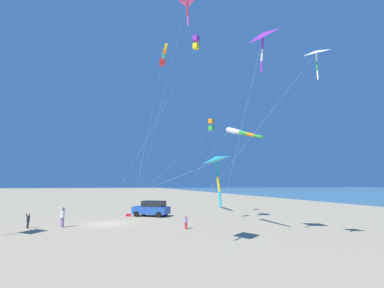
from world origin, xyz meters
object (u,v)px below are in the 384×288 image
at_px(kite_delta_orange_high_right, 216,160).
at_px(kite_box_green_low_center, 196,43).
at_px(kite_delta_long_streamer_left, 262,36).
at_px(cooler_box, 128,215).
at_px(person_child_grey_jacket, 28,220).
at_px(kite_windsock_teal_far_right, 163,58).
at_px(kite_windsock_checkered_midright, 239,132).
at_px(person_child_green_jacket, 186,221).
at_px(kite_box_purple_drifting, 211,125).
at_px(person_adult_flyer, 62,215).
at_px(kite_delta_blue_topmost, 316,54).
at_px(kite_delta_striped_overhead, 187,0).
at_px(parked_car, 152,208).

height_order(kite_delta_orange_high_right, kite_box_green_low_center, kite_box_green_low_center).
xyz_separation_m(kite_box_green_low_center, kite_delta_long_streamer_left, (-1.28, 14.09, -6.41)).
height_order(cooler_box, person_child_grey_jacket, person_child_grey_jacket).
xyz_separation_m(cooler_box, kite_windsock_teal_far_right, (-3.73, 1.44, 19.69)).
height_order(cooler_box, kite_windsock_checkered_midright, kite_windsock_checkered_midright).
height_order(person_child_green_jacket, person_child_grey_jacket, person_child_grey_jacket).
bearing_deg(cooler_box, kite_box_green_low_center, 148.01).
distance_m(kite_windsock_checkered_midright, kite_box_purple_drifting, 5.40).
bearing_deg(kite_box_green_low_center, kite_delta_long_streamer_left, 95.17).
xyz_separation_m(person_adult_flyer, kite_windsock_teal_far_right, (-9.77, -6.41, 18.81)).
relative_size(person_adult_flyer, kite_windsock_teal_far_right, 0.10).
bearing_deg(kite_windsock_checkered_midright, kite_delta_orange_high_right, 53.47).
xyz_separation_m(kite_delta_orange_high_right, kite_delta_blue_topmost, (-5.88, 3.00, 6.82)).
bearing_deg(kite_box_purple_drifting, cooler_box, -43.37).
bearing_deg(kite_delta_striped_overhead, person_adult_flyer, -20.15).
height_order(person_child_green_jacket, kite_delta_long_streamer_left, kite_delta_long_streamer_left).
distance_m(parked_car, kite_box_green_low_center, 20.73).
xyz_separation_m(kite_windsock_teal_far_right, kite_box_green_low_center, (-3.50, 3.08, 0.94)).
distance_m(kite_box_purple_drifting, kite_box_green_low_center, 11.22).
relative_size(person_child_grey_jacket, kite_box_purple_drifting, 0.12).
distance_m(person_child_grey_jacket, kite_box_green_low_center, 25.96).
bearing_deg(kite_delta_blue_topmost, kite_delta_long_streamer_left, -46.20).
bearing_deg(kite_windsock_teal_far_right, kite_windsock_checkered_midright, 115.69).
bearing_deg(person_adult_flyer, person_child_grey_jacket, -3.35).
bearing_deg(kite_box_green_low_center, parked_car, -39.39).
bearing_deg(kite_box_purple_drifting, kite_windsock_teal_far_right, -55.00).
relative_size(parked_car, kite_windsock_teal_far_right, 0.23).
bearing_deg(kite_box_purple_drifting, kite_delta_striped_overhead, 49.46).
height_order(kite_windsock_teal_far_right, kite_delta_orange_high_right, kite_windsock_teal_far_right).
bearing_deg(kite_windsock_teal_far_right, person_child_green_jacket, 94.37).
height_order(kite_delta_blue_topmost, kite_delta_long_streamer_left, kite_delta_long_streamer_left).
relative_size(kite_box_purple_drifting, kite_delta_blue_topmost, 0.85).
bearing_deg(person_child_grey_jacket, kite_windsock_teal_far_right, -153.60).
bearing_deg(person_child_grey_jacket, person_adult_flyer, 176.65).
distance_m(kite_windsock_teal_far_right, kite_delta_orange_high_right, 22.15).
relative_size(parked_car, person_child_green_jacket, 3.56).
xyz_separation_m(person_child_green_jacket, person_child_grey_jacket, (13.35, -3.81, 0.01)).
relative_size(person_child_grey_jacket, kite_box_green_low_center, 0.06).
xyz_separation_m(person_adult_flyer, person_child_green_jacket, (-10.54, 3.64, -0.38)).
bearing_deg(kite_box_purple_drifting, kite_delta_long_streamer_left, 92.42).
distance_m(cooler_box, person_child_grey_jacket, 11.74).
relative_size(person_adult_flyer, person_child_green_jacket, 1.53).
xyz_separation_m(kite_box_green_low_center, kite_delta_blue_topmost, (-3.70, 16.62, -8.62)).
xyz_separation_m(person_child_grey_jacket, kite_box_green_low_center, (-16.09, -3.17, 20.12)).
bearing_deg(person_adult_flyer, kite_box_green_low_center, -165.89).
xyz_separation_m(person_adult_flyer, kite_delta_orange_high_right, (-11.08, 10.28, 4.31)).
height_order(kite_box_purple_drifting, kite_delta_long_streamer_left, kite_delta_long_streamer_left).
distance_m(person_child_green_jacket, kite_box_green_low_center, 21.48).
distance_m(person_child_green_jacket, kite_delta_orange_high_right, 8.14).
distance_m(parked_car, kite_delta_orange_high_right, 18.04).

